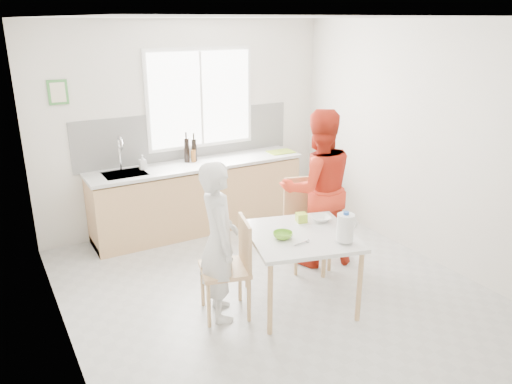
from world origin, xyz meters
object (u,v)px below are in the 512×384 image
(wine_bottle_a, at_px, (187,150))
(chair_left, at_px, (232,263))
(chair_far, at_px, (306,218))
(milk_jug, at_px, (346,227))
(bowl_green, at_px, (283,235))
(person_white, at_px, (219,242))
(wine_bottle_b, at_px, (194,150))
(dining_table, at_px, (301,241))
(person_red, at_px, (318,189))
(bowl_white, at_px, (321,219))

(wine_bottle_a, bearing_deg, chair_left, -101.74)
(chair_far, distance_m, milk_jug, 1.16)
(bowl_green, bearing_deg, person_white, 160.08)
(chair_far, height_order, bowl_green, chair_far)
(bowl_green, height_order, wine_bottle_b, wine_bottle_b)
(dining_table, height_order, bowl_green, bowl_green)
(chair_left, relative_size, bowl_green, 5.12)
(dining_table, distance_m, person_red, 0.98)
(person_white, distance_m, person_red, 1.52)
(person_red, xyz_separation_m, wine_bottle_a, (-0.89, 1.66, 0.19))
(chair_left, xyz_separation_m, bowl_white, (1.01, -0.01, 0.25))
(dining_table, xyz_separation_m, wine_bottle_b, (-0.10, 2.32, 0.40))
(chair_far, bearing_deg, bowl_green, -122.13)
(person_white, height_order, wine_bottle_b, person_white)
(chair_far, relative_size, milk_jug, 3.60)
(dining_table, relative_size, wine_bottle_a, 3.73)
(chair_far, relative_size, bowl_green, 5.40)
(chair_left, bearing_deg, person_white, -90.00)
(wine_bottle_a, bearing_deg, bowl_green, -89.96)
(person_white, distance_m, bowl_green, 0.60)
(dining_table, bearing_deg, bowl_white, 24.69)
(chair_left, height_order, bowl_white, chair_left)
(chair_far, height_order, person_red, person_red)
(bowl_green, relative_size, wine_bottle_a, 0.58)
(person_white, bearing_deg, dining_table, -90.00)
(chair_left, distance_m, chair_far, 1.32)
(milk_jug, bearing_deg, person_white, 166.00)
(wine_bottle_a, bearing_deg, person_white, -104.78)
(person_white, bearing_deg, milk_jug, -104.00)
(bowl_green, distance_m, wine_bottle_a, 2.34)
(chair_left, height_order, person_red, person_red)
(chair_left, xyz_separation_m, milk_jug, (0.89, -0.53, 0.38))
(chair_far, relative_size, bowl_white, 4.99)
(dining_table, xyz_separation_m, bowl_green, (-0.21, 0.00, 0.11))
(milk_jug, height_order, wine_bottle_b, wine_bottle_b)
(milk_jug, relative_size, wine_bottle_a, 0.87)
(person_red, bearing_deg, bowl_white, 72.58)
(bowl_green, distance_m, milk_jug, 0.58)
(dining_table, distance_m, chair_far, 0.91)
(person_white, distance_m, wine_bottle_a, 2.22)
(person_red, xyz_separation_m, bowl_green, (-0.88, -0.66, -0.11))
(chair_far, bearing_deg, wine_bottle_a, 130.27)
(person_red, height_order, wine_bottle_a, person_red)
(person_red, bearing_deg, chair_far, -1.74)
(bowl_white, xyz_separation_m, wine_bottle_a, (-0.56, 2.16, 0.31))
(dining_table, relative_size, chair_left, 1.26)
(chair_left, height_order, person_white, person_white)
(chair_far, height_order, person_white, person_white)
(person_white, relative_size, wine_bottle_b, 5.07)
(milk_jug, xyz_separation_m, wine_bottle_b, (-0.34, 2.68, 0.17))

